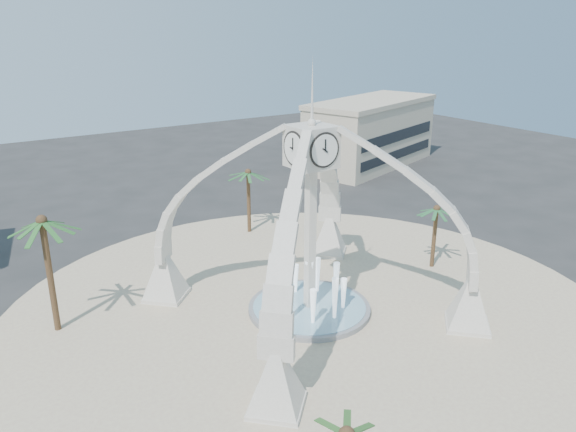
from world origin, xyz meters
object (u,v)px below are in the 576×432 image
clock_tower (310,219)px  palm_east (437,209)px  palm_north (248,173)px  fountain (309,307)px  palm_west (42,223)px

clock_tower → palm_east: 12.23m
clock_tower → palm_east: (12.09, 0.49, -1.78)m
palm_north → fountain: bearing=-105.3°
fountain → palm_west: palm_west is taller
fountain → palm_east: (12.09, 0.49, 4.43)m
fountain → palm_west: 17.21m
fountain → palm_west: (-14.32, 6.71, 6.78)m
palm_east → palm_north: bearing=118.8°
fountain → palm_north: 16.41m
fountain → palm_east: bearing=2.3°
clock_tower → palm_north: bearing=74.7°
clock_tower → palm_west: clock_tower is taller
clock_tower → palm_north: 15.58m
palm_west → palm_north: 20.26m
clock_tower → palm_north: (4.10, 15.00, -0.97)m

